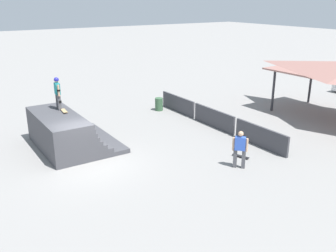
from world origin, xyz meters
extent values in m
plane|color=gray|center=(0.00, 0.00, 0.00)|extent=(160.00, 160.00, 0.00)
cube|color=#424247|center=(-2.48, 0.34, 0.11)|extent=(4.73, 3.62, 0.22)
cube|color=#424247|center=(-2.48, -0.09, 0.33)|extent=(4.73, 2.78, 0.22)
cube|color=#424247|center=(-2.48, -0.24, 0.55)|extent=(4.73, 2.47, 0.22)
cube|color=#424247|center=(-2.48, -0.35, 0.76)|extent=(4.73, 2.26, 0.22)
cube|color=#424247|center=(-2.48, -0.42, 0.98)|extent=(4.73, 2.11, 0.22)
cube|color=#424247|center=(-2.48, -0.47, 1.20)|extent=(4.73, 2.00, 0.22)
cube|color=#424247|center=(-2.48, -0.51, 1.42)|extent=(4.73, 1.93, 0.22)
cube|color=#424247|center=(-2.48, -0.53, 1.64)|extent=(4.73, 1.89, 0.22)
cylinder|color=silver|center=(-2.48, 0.40, 1.71)|extent=(4.64, 0.07, 0.07)
cube|color=#4C4C51|center=(-3.29, -0.14, 2.15)|extent=(0.16, 0.16, 0.80)
cube|color=black|center=(-3.29, -0.11, 2.19)|extent=(0.20, 0.15, 0.12)
cube|color=#4C4C51|center=(-3.64, -0.11, 2.15)|extent=(0.16, 0.16, 0.80)
cube|color=black|center=(-3.64, -0.08, 2.19)|extent=(0.20, 0.15, 0.12)
cube|color=teal|center=(-3.47, -0.13, 2.83)|extent=(0.45, 0.24, 0.56)
cylinder|color=tan|center=(-3.20, -0.14, 2.78)|extent=(0.11, 0.11, 0.56)
cylinder|color=black|center=(-3.20, -0.14, 2.79)|extent=(0.17, 0.17, 0.08)
cylinder|color=tan|center=(-3.73, -0.11, 2.78)|extent=(0.11, 0.11, 0.56)
cylinder|color=black|center=(-3.73, -0.11, 2.79)|extent=(0.17, 0.17, 0.08)
sphere|color=tan|center=(-3.47, -0.13, 3.25)|extent=(0.22, 0.22, 0.22)
sphere|color=#232399|center=(-3.47, -0.13, 3.28)|extent=(0.25, 0.25, 0.25)
cylinder|color=red|center=(-2.63, -0.02, 1.77)|extent=(0.05, 0.04, 0.05)
cylinder|color=red|center=(-2.64, -0.16, 1.77)|extent=(0.05, 0.04, 0.05)
cylinder|color=red|center=(-3.12, 0.03, 1.77)|extent=(0.05, 0.04, 0.05)
cylinder|color=red|center=(-3.13, -0.11, 1.77)|extent=(0.05, 0.04, 0.05)
cube|color=tan|center=(-2.88, -0.06, 1.81)|extent=(0.81, 0.28, 0.02)
cube|color=tan|center=(-2.52, -0.10, 1.83)|extent=(0.12, 0.21, 0.02)
cube|color=#4C4C51|center=(3.85, 5.28, 0.42)|extent=(0.22, 0.22, 0.84)
cube|color=#4C4C51|center=(4.12, 5.53, 0.42)|extent=(0.22, 0.22, 0.84)
cube|color=blue|center=(3.99, 5.41, 1.14)|extent=(0.49, 0.48, 0.60)
cylinder|color=tan|center=(3.77, 5.22, 1.09)|extent=(0.16, 0.16, 0.60)
cylinder|color=tan|center=(4.20, 5.60, 1.09)|extent=(0.16, 0.16, 0.60)
sphere|color=tan|center=(3.99, 5.41, 1.59)|extent=(0.23, 0.23, 0.23)
cylinder|color=blue|center=(3.00, 6.12, 0.03)|extent=(0.06, 0.05, 0.05)
cylinder|color=blue|center=(2.96, 6.25, 0.03)|extent=(0.06, 0.05, 0.05)
cylinder|color=blue|center=(3.48, 6.28, 0.03)|extent=(0.06, 0.05, 0.05)
cylinder|color=blue|center=(3.43, 6.41, 0.03)|extent=(0.06, 0.05, 0.05)
cube|color=black|center=(3.22, 6.26, 0.06)|extent=(0.83, 0.45, 0.02)
cube|color=black|center=(2.87, 6.15, 0.08)|extent=(0.16, 0.22, 0.02)
cube|color=#3D3D42|center=(-4.62, 8.04, 0.53)|extent=(3.46, 0.12, 1.05)
cube|color=#3D3D42|center=(-0.94, 8.04, 0.53)|extent=(3.46, 0.12, 1.05)
cube|color=#3D3D42|center=(2.73, 8.04, 0.53)|extent=(3.46, 0.12, 1.05)
cylinder|color=#2D2D33|center=(-1.40, 13.43, 1.35)|extent=(0.16, 0.16, 2.70)
cylinder|color=#2D2D33|center=(-1.40, 17.23, 1.35)|extent=(0.16, 0.16, 2.70)
cylinder|color=#385B3D|center=(-5.58, 7.16, 0.42)|extent=(0.52, 0.52, 0.85)
camera|label=1|loc=(14.94, -5.46, 7.10)|focal=40.00mm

